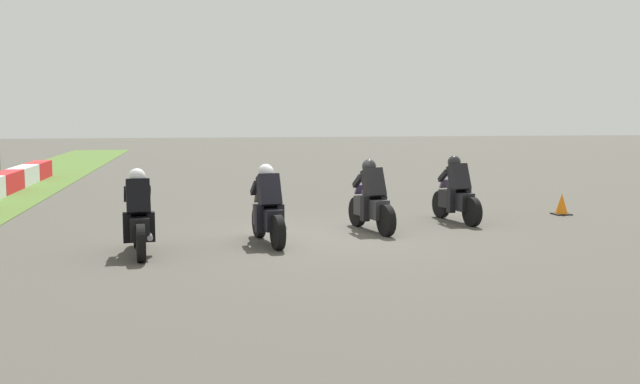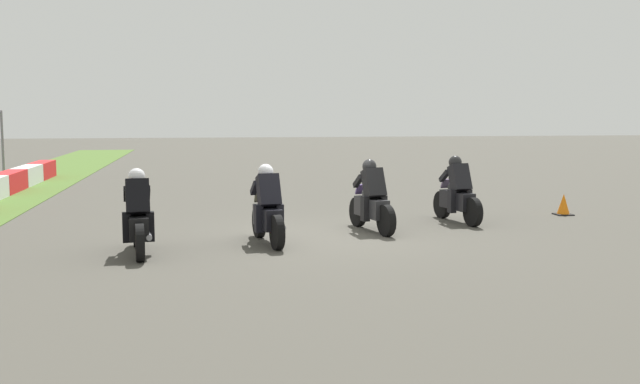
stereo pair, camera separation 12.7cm
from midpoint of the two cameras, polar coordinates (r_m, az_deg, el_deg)
The scene contains 6 objects.
ground_plane at distance 14.68m, azimuth 0.57°, elevation -3.48°, with size 120.00×120.00×0.00m, color #47453D.
rider_lane_a at distance 16.78m, azimuth 10.94°, elevation -0.22°, with size 2.04×0.60×1.51m.
rider_lane_b at distance 15.25m, azimuth 4.31°, elevation -0.76°, with size 2.03×0.64×1.51m.
rider_lane_c at distance 13.82m, azimuth -3.87°, elevation -1.49°, with size 2.04×0.60×1.51m.
rider_lane_d at distance 13.12m, azimuth -13.82°, elevation -2.07°, with size 2.04×0.57×1.51m.
traffic_cone at distance 18.66m, azimuth 18.76°, elevation -0.99°, with size 0.40×0.40×0.52m.
Camera 2 is at (-14.27, 2.44, 2.47)m, focal length 40.77 mm.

